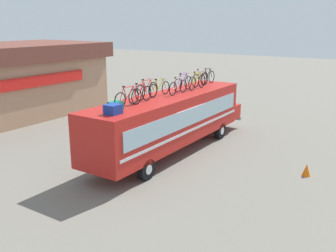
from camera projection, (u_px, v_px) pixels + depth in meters
The scene contains 14 objects.
ground_plane at pixel (169, 153), 19.37m from camera, with size 120.00×120.00×0.00m, color slate.
bus at pixel (171, 118), 19.06m from camera, with size 12.09×2.46×2.99m.
luggage_bag_1 at pixel (113, 109), 14.74m from camera, with size 0.57×0.54×0.38m, color #193899.
luggage_bag_2 at pixel (115, 105), 15.53m from camera, with size 0.58×0.42×0.34m, color #1E7F66.
rooftop_bicycle_1 at pixel (128, 98), 15.98m from camera, with size 1.79×0.44×0.93m.
rooftop_bicycle_2 at pixel (140, 94), 16.82m from camera, with size 1.65×0.44×0.91m.
rooftop_bicycle_3 at pixel (147, 90), 17.62m from camera, with size 1.74×0.44×0.97m.
rooftop_bicycle_4 at pixel (159, 88), 18.39m from camera, with size 1.72×0.44×0.87m.
rooftop_bicycle_5 at pixel (178, 87), 18.86m from camera, with size 1.64×0.44×0.88m.
rooftop_bicycle_6 at pixel (183, 83), 19.76m from camera, with size 1.76×0.44×0.96m.
rooftop_bicycle_7 at pixel (197, 82), 20.29m from camera, with size 1.80×0.44×0.97m.
rooftop_bicycle_8 at pixel (200, 79), 21.21m from camera, with size 1.81×0.44×0.98m.
rooftop_bicycle_9 at pixel (208, 77), 22.00m from camera, with size 1.70×0.44×0.95m.
traffic_cone at pixel (306, 170), 16.41m from camera, with size 0.37×0.37×0.53m, color orange.
Camera 1 is at (-15.34, -10.03, 6.41)m, focal length 40.55 mm.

